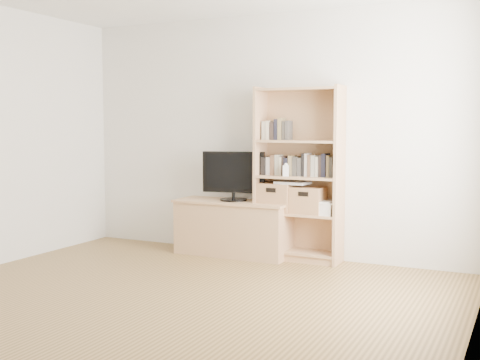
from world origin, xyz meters
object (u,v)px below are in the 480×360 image
Objects in this scene: tv_stand at (234,229)px; bookshelf at (299,174)px; television at (234,176)px; laptop at (293,183)px; baby_monitor at (286,171)px; basket_right at (308,200)px; basket_left at (277,197)px.

bookshelf is (0.72, 0.07, 0.62)m from tv_stand.
television is 2.08× the size of laptop.
bookshelf is at bearing 5.64° from tv_stand.
baby_monitor is at bearing -2.61° from tv_stand.
television is 0.86m from basket_right.
basket_right is (0.83, 0.07, 0.35)m from tv_stand.
basket_left reaches higher than basket_right.
basket_left reaches higher than tv_stand.
basket_left is at bearing -178.38° from basket_right.
baby_monitor is 0.34× the size of basket_right.
tv_stand is 3.78× the size of laptop.
basket_left is at bearing 8.23° from tv_stand.
basket_right is (0.11, -0.01, -0.27)m from bookshelf.
tv_stand is 10.95× the size of baby_monitor.
basket_left is 1.09× the size of basket_right.
basket_right is at bearing 4.44° from tv_stand.
bookshelf is 0.29m from basket_right.
bookshelf is at bearing -3.99° from television.
bookshelf is 2.63× the size of television.
bookshelf is at bearing 179.02° from basket_right.
bookshelf is 15.92× the size of baby_monitor.
basket_right is at bearing 1.40° from basket_left.
baby_monitor reaches higher than tv_stand.
bookshelf reaches higher than television.
bookshelf is 0.11m from laptop.
bookshelf reaches higher than basket_right.
bookshelf is 5.45× the size of basket_right.
tv_stand is 0.85m from laptop.
baby_monitor is 0.34m from basket_left.
basket_left is (-0.24, -0.00, -0.25)m from bookshelf.
basket_left is (-0.14, 0.10, -0.29)m from baby_monitor.
television is (-0.72, -0.07, -0.04)m from bookshelf.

